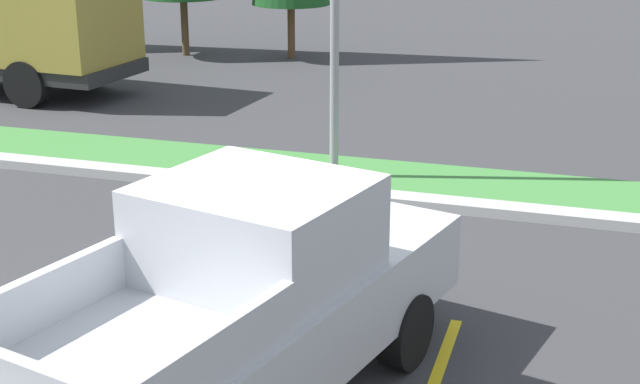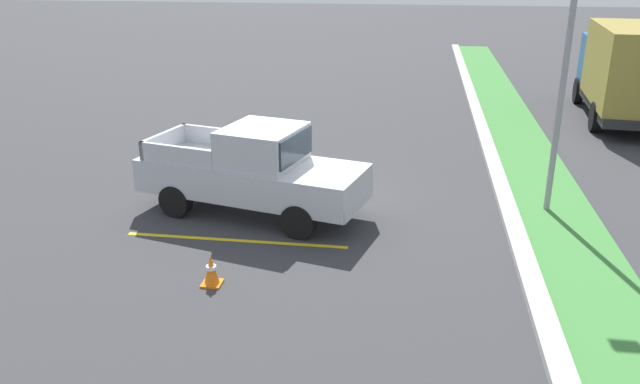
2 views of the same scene
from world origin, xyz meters
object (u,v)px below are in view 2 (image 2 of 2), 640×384
object	(u,v)px
traffic_cone	(211,270)
street_light	(562,35)
pickup_truck_main	(254,171)
cargo_truck_distant	(628,70)

from	to	relation	value
traffic_cone	street_light	bearing A→B (deg)	124.96
pickup_truck_main	street_light	xyz separation A→B (m)	(-1.14, 6.61, 3.02)
cargo_truck_distant	street_light	world-z (taller)	street_light
cargo_truck_distant	traffic_cone	xyz separation A→B (m)	(13.74, -10.81, -1.56)
pickup_truck_main	traffic_cone	bearing A→B (deg)	0.53
pickup_truck_main	traffic_cone	size ratio (longest dim) A/B	9.21
pickup_truck_main	cargo_truck_distant	distance (m)	14.97
street_light	cargo_truck_distant	bearing A→B (deg)	155.16
cargo_truck_distant	street_light	bearing A→B (deg)	-24.84
traffic_cone	pickup_truck_main	bearing A→B (deg)	-179.47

